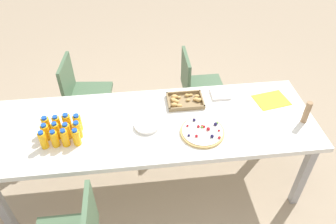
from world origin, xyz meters
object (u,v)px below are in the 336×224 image
(napkin_stack, at_px, (220,94))
(juice_bottle_0, at_px, (43,140))
(juice_bottle_9, at_px, (57,124))
(juice_bottle_11, at_px, (78,123))
(paper_folder, at_px, (271,100))
(juice_bottle_4, at_px, (46,132))
(juice_bottle_2, at_px, (65,138))
(chair_far_left, at_px, (82,91))
(snack_tray, at_px, (185,101))
(cardboard_tube, at_px, (307,112))
(juice_bottle_8, at_px, (46,125))
(juice_bottle_10, at_px, (67,123))
(fruit_pizza, at_px, (203,132))
(party_table, at_px, (153,129))
(juice_bottle_5, at_px, (56,131))
(plate_stack, at_px, (147,125))
(juice_bottle_3, at_px, (76,137))
(chair_far_right, at_px, (197,84))
(juice_bottle_1, at_px, (55,139))
(juice_bottle_6, at_px, (67,131))
(juice_bottle_7, at_px, (78,130))

(napkin_stack, bearing_deg, juice_bottle_0, -162.25)
(juice_bottle_9, xyz_separation_m, juice_bottle_11, (0.15, -0.00, 0.00))
(juice_bottle_9, distance_m, paper_folder, 1.68)
(juice_bottle_4, bearing_deg, juice_bottle_2, -29.25)
(chair_far_left, relative_size, snack_tray, 2.89)
(chair_far_left, height_order, cardboard_tube, cardboard_tube)
(juice_bottle_0, xyz_separation_m, juice_bottle_8, (-0.00, 0.15, -0.00))
(juice_bottle_10, relative_size, fruit_pizza, 0.46)
(party_table, distance_m, juice_bottle_5, 0.70)
(juice_bottle_0, relative_size, plate_stack, 0.78)
(juice_bottle_5, bearing_deg, juice_bottle_4, 178.67)
(juice_bottle_3, distance_m, juice_bottle_9, 0.21)
(party_table, xyz_separation_m, paper_folder, (0.98, 0.15, 0.06))
(juice_bottle_9, xyz_separation_m, juice_bottle_10, (0.07, -0.00, 0.01))
(plate_stack, relative_size, cardboard_tube, 1.02)
(juice_bottle_0, distance_m, juice_bottle_4, 0.08)
(juice_bottle_11, relative_size, cardboard_tube, 0.77)
(chair_far_right, bearing_deg, napkin_stack, 10.43)
(juice_bottle_1, relative_size, fruit_pizza, 0.43)
(juice_bottle_6, distance_m, napkin_stack, 1.25)
(juice_bottle_9, relative_size, napkin_stack, 0.93)
(juice_bottle_0, relative_size, juice_bottle_10, 0.98)
(juice_bottle_1, distance_m, fruit_pizza, 1.04)
(juice_bottle_7, height_order, paper_folder, juice_bottle_7)
(juice_bottle_10, relative_size, paper_folder, 0.57)
(juice_bottle_0, height_order, fruit_pizza, juice_bottle_0)
(chair_far_right, xyz_separation_m, juice_bottle_7, (-1.03, -0.84, 0.30))
(juice_bottle_10, height_order, paper_folder, juice_bottle_10)
(cardboard_tube, height_order, paper_folder, cardboard_tube)
(juice_bottle_1, relative_size, juice_bottle_9, 1.00)
(juice_bottle_1, height_order, juice_bottle_11, juice_bottle_11)
(juice_bottle_4, bearing_deg, juice_bottle_7, -1.97)
(snack_tray, bearing_deg, juice_bottle_2, -157.52)
(juice_bottle_0, bearing_deg, juice_bottle_10, 46.78)
(chair_far_right, height_order, fruit_pizza, chair_far_right)
(juice_bottle_1, bearing_deg, napkin_stack, 18.45)
(party_table, xyz_separation_m, fruit_pizza, (0.35, -0.15, 0.07))
(party_table, xyz_separation_m, chair_far_left, (-0.63, 0.77, -0.17))
(snack_tray, bearing_deg, juice_bottle_1, -159.14)
(juice_bottle_1, distance_m, cardboard_tube, 1.82)
(juice_bottle_3, relative_size, cardboard_tube, 0.75)
(juice_bottle_4, bearing_deg, cardboard_tube, -1.32)
(party_table, distance_m, juice_bottle_6, 0.63)
(juice_bottle_11, bearing_deg, cardboard_tube, -3.78)
(juice_bottle_6, bearing_deg, paper_folder, 8.35)
(juice_bottle_7, xyz_separation_m, cardboard_tube, (1.67, -0.04, 0.03))
(juice_bottle_6, xyz_separation_m, juice_bottle_8, (-0.15, 0.07, 0.01))
(chair_far_right, xyz_separation_m, fruit_pizza, (-0.14, -0.91, 0.25))
(juice_bottle_5, xyz_separation_m, juice_bottle_10, (0.07, 0.07, 0.00))
(chair_far_right, relative_size, juice_bottle_10, 5.56)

